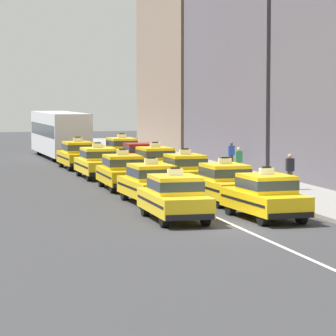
{
  "coord_description": "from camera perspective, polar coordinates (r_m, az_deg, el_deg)",
  "views": [
    {
      "loc": [
        -10.06,
        -30.65,
        4.65
      ],
      "look_at": [
        -0.12,
        9.6,
        1.3
      ],
      "focal_mm": 100.74,
      "sensor_mm": 36.0,
      "label": 1
    }
  ],
  "objects": [
    {
      "name": "taxi_left_third",
      "position": [
        44.93,
        -2.78,
        -0.2
      ],
      "size": [
        1.82,
        4.56,
        1.96
      ],
      "color": "black",
      "rests_on": "ground"
    },
    {
      "name": "taxi_right_nearest",
      "position": [
        34.51,
        5.91,
        -1.68
      ],
      "size": [
        2.11,
        4.67,
        1.96
      ],
      "color": "black",
      "rests_on": "ground"
    },
    {
      "name": "taxi_left_fifth",
      "position": [
        57.17,
        -5.49,
        0.82
      ],
      "size": [
        1.99,
        4.63,
        1.96
      ],
      "color": "black",
      "rests_on": "ground"
    },
    {
      "name": "taxi_right_third",
      "position": [
        45.25,
        1.01,
        -0.16
      ],
      "size": [
        1.95,
        4.61,
        1.96
      ],
      "color": "black",
      "rests_on": "ground"
    },
    {
      "name": "sedan_right_fifth",
      "position": [
        56.61,
        -1.78,
        0.77
      ],
      "size": [
        1.77,
        4.3,
        1.58
      ],
      "color": "black",
      "rests_on": "ground"
    },
    {
      "name": "taxi_left_nearest",
      "position": [
        33.94,
        0.4,
        -1.76
      ],
      "size": [
        1.84,
        4.57,
        1.96
      ],
      "color": "black",
      "rests_on": "ground"
    },
    {
      "name": "sidewalk_curb",
      "position": [
        48.48,
        5.04,
        -0.81
      ],
      "size": [
        4.0,
        90.0,
        0.15
      ],
      "primitive_type": "cube",
      "color": "gray",
      "rests_on": "ground"
    },
    {
      "name": "pedestrian_trailing",
      "position": [
        43.91,
        7.39,
        -0.2
      ],
      "size": [
        0.36,
        0.24,
        1.65
      ],
      "color": "#473828",
      "rests_on": "sidewalk_curb"
    },
    {
      "name": "pedestrian_near_crosswalk",
      "position": [
        49.5,
        4.28,
        0.33
      ],
      "size": [
        0.47,
        0.24,
        1.62
      ],
      "color": "#23232D",
      "rests_on": "sidewalk_curb"
    },
    {
      "name": "taxi_right_fourth",
      "position": [
        51.17,
        -0.82,
        0.39
      ],
      "size": [
        2.11,
        4.67,
        1.96
      ],
      "color": "black",
      "rests_on": "ground"
    },
    {
      "name": "pedestrian_by_storefront",
      "position": [
        55.09,
        3.85,
        0.76
      ],
      "size": [
        0.36,
        0.24,
        1.59
      ],
      "color": "#473828",
      "rests_on": "sidewalk_curb"
    },
    {
      "name": "taxi_left_second",
      "position": [
        39.15,
        -1.05,
        -0.91
      ],
      "size": [
        2.0,
        4.63,
        1.96
      ],
      "color": "black",
      "rests_on": "ground"
    },
    {
      "name": "ground_plane",
      "position": [
        32.59,
        4.27,
        -3.6
      ],
      "size": [
        160.0,
        160.0,
        0.0
      ],
      "primitive_type": "plane",
      "color": "#353538"
    },
    {
      "name": "taxi_right_sixth",
      "position": [
        61.71,
        -2.84,
        1.11
      ],
      "size": [
        2.07,
        4.66,
        1.96
      ],
      "color": "black",
      "rests_on": "ground"
    },
    {
      "name": "taxi_right_second",
      "position": [
        39.36,
        3.41,
        -0.89
      ],
      "size": [
        2.01,
        4.63,
        1.96
      ],
      "color": "black",
      "rests_on": "ground"
    },
    {
      "name": "lane_stripe_left_right",
      "position": [
        51.85,
        -2.62,
        -0.53
      ],
      "size": [
        0.14,
        80.0,
        0.01
      ],
      "primitive_type": "cube",
      "color": "silver",
      "rests_on": "ground"
    },
    {
      "name": "bus_left_sixth",
      "position": [
        66.91,
        -6.57,
        2.16
      ],
      "size": [
        2.92,
        11.29,
        3.22
      ],
      "color": "black",
      "rests_on": "ground"
    },
    {
      "name": "taxi_left_fourth",
      "position": [
        50.85,
        -4.29,
        0.35
      ],
      "size": [
        1.92,
        4.6,
        1.96
      ],
      "color": "black",
      "rests_on": "ground"
    }
  ]
}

